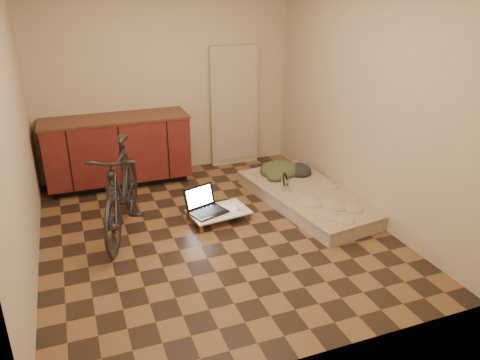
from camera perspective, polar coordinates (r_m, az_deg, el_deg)
name	(u,v)px	position (r m, az deg, el deg)	size (l,w,h in m)	color
room_shell	(210,113)	(4.59, -3.62, 8.13)	(3.50, 4.00, 2.60)	brown
cabinets	(118,150)	(6.30, -14.67, 3.51)	(1.84, 0.62, 0.91)	black
appliance_panel	(234,107)	(6.78, -0.74, 8.95)	(0.70, 0.10, 1.70)	#C3B69A
bicycle	(121,185)	(4.99, -14.33, -0.55)	(0.49, 1.68, 1.09)	black
futon	(309,197)	(5.72, 8.41, -2.06)	(1.19, 2.05, 0.17)	#BAAB94
clothing_pile	(286,165)	(6.13, 5.58, 1.84)	(0.58, 0.49, 0.23)	#384327
headphones	(286,182)	(5.68, 5.58, -0.20)	(0.26, 0.24, 0.18)	black
lap_desk	(219,212)	(5.27, -2.60, -3.91)	(0.71, 0.51, 0.11)	brown
laptop	(205,207)	(5.24, -4.23, -3.31)	(0.48, 0.45, 0.26)	black
mouse	(237,208)	(5.28, -0.42, -3.43)	(0.07, 0.11, 0.04)	white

